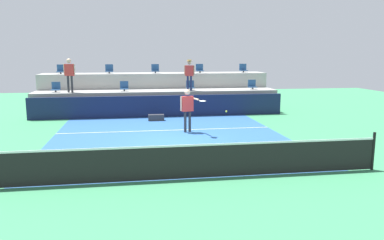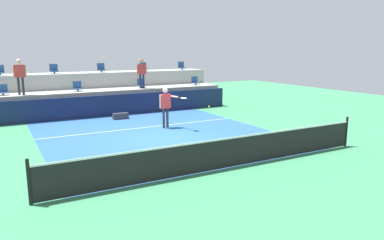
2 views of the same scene
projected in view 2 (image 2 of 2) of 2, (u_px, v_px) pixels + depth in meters
ground_plane at (167, 139)px, 14.00m from camera, size 40.00×40.00×0.00m
court_inner_paint at (156, 134)px, 14.86m from camera, size 9.00×10.00×0.01m
court_service_line at (144, 128)px, 16.06m from camera, size 9.00×0.06×0.00m
tennis_net at (225, 152)px, 10.46m from camera, size 10.48×0.08×1.07m
sponsor_backboard at (118, 105)px, 19.05m from camera, size 13.00×0.16×1.10m
seating_tier_lower at (111, 100)px, 20.16m from camera, size 13.00×1.80×1.25m
seating_tier_upper at (102, 90)px, 21.62m from camera, size 13.00×1.80×2.10m
stadium_chair_lower_far_left at (3, 91)px, 17.43m from camera, size 0.44×0.40×0.52m
stadium_chair_lower_left at (78, 87)px, 19.09m from camera, size 0.44×0.40×0.52m
stadium_chair_lower_right at (141, 84)px, 20.78m from camera, size 0.44×0.40×0.52m
stadium_chair_lower_far_right at (195, 81)px, 22.46m from camera, size 0.44×0.40×0.52m
stadium_chair_upper_far_left at (0, 71)px, 18.80m from camera, size 0.44×0.40×0.52m
stadium_chair_upper_left at (54, 70)px, 20.07m from camera, size 0.44×0.40×0.52m
stadium_chair_upper_center at (101, 68)px, 21.32m from camera, size 0.44×0.40×0.52m
stadium_chair_upper_right at (143, 67)px, 22.57m from camera, size 0.44×0.40×0.52m
stadium_chair_upper_far_right at (182, 66)px, 23.84m from camera, size 0.44×0.40×0.52m
tennis_player at (166, 103)px, 15.83m from camera, size 0.93×1.18×1.78m
spectator_in_grey at (20, 73)px, 17.31m from camera, size 0.60×0.27×1.73m
spectator_with_hat at (142, 70)px, 20.25m from camera, size 0.57×0.47×1.66m
tennis_ball at (209, 107)px, 14.99m from camera, size 0.07×0.07×0.07m
equipment_bag at (120, 116)px, 18.05m from camera, size 0.76×0.28×0.30m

